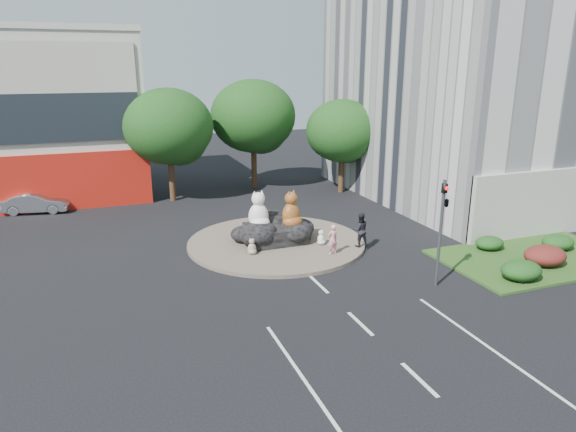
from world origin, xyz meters
name	(u,v)px	position (x,y,z in m)	size (l,w,h in m)	color
ground	(360,324)	(0.00, 0.00, 0.00)	(120.00, 120.00, 0.00)	black
roundabout_island	(276,242)	(0.00, 10.00, 0.10)	(10.00, 10.00, 0.20)	brown
rock_plinth	(276,233)	(0.00, 10.00, 0.65)	(3.20, 2.60, 0.90)	black
grass_verge	(536,258)	(12.00, 3.00, 0.06)	(10.00, 6.00, 0.12)	#2C4A18
tree_left	(170,130)	(-3.93, 22.06, 5.25)	(6.46, 6.46, 8.27)	#382314
tree_mid	(254,120)	(3.07, 24.06, 5.56)	(6.84, 6.84, 8.76)	#382314
tree_right	(343,134)	(9.07, 20.06, 4.63)	(5.70, 5.70, 7.30)	#382314
hedge_near_green	(521,270)	(9.00, 1.00, 0.57)	(2.00, 1.60, 0.90)	#163912
hedge_red	(545,255)	(11.50, 2.00, 0.61)	(2.20, 1.76, 0.99)	#4F1815
hedge_mid_green	(558,242)	(14.00, 3.50, 0.53)	(1.80, 1.44, 0.81)	#163912
hedge_back_green	(489,243)	(10.50, 4.80, 0.48)	(1.60, 1.28, 0.72)	#163912
traffic_light	(444,210)	(5.10, 2.00, 3.62)	(0.44, 1.24, 5.00)	#595B60
street_lamp	(490,157)	(12.82, 8.00, 4.55)	(2.34, 0.22, 8.06)	#595B60
cat_white	(258,210)	(-1.06, 9.87, 2.18)	(1.29, 1.12, 2.15)	white
cat_tabby	(291,209)	(0.71, 9.48, 2.16)	(1.27, 1.10, 2.12)	orange
kitten_calico	(252,246)	(-1.88, 8.48, 0.64)	(0.53, 0.46, 0.89)	beige
kitten_white	(321,237)	(2.14, 8.56, 0.64)	(0.53, 0.46, 0.89)	silver
pedestrian_pink	(333,239)	(2.08, 6.97, 1.01)	(0.59, 0.39, 1.62)	pink
pedestrian_dark	(360,230)	(4.00, 7.53, 1.15)	(0.92, 0.72, 1.90)	black
parked_car	(36,203)	(-13.29, 21.93, 0.71)	(1.50, 4.29, 1.41)	#95979C
litter_bin	(522,275)	(8.78, 0.72, 0.45)	(0.45, 0.45, 0.67)	black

